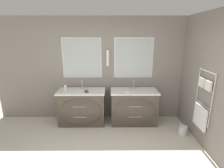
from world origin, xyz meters
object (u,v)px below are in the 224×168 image
at_px(vanity_right, 134,107).
at_px(amenity_bowl, 86,91).
at_px(vanity_left, 82,107).
at_px(waste_bin, 183,130).
at_px(toiletry_bottle, 65,88).

relative_size(vanity_right, amenity_bowl, 11.16).
height_order(vanity_right, amenity_bowl, amenity_bowl).
relative_size(vanity_left, vanity_right, 1.00).
bearing_deg(amenity_bowl, vanity_left, 143.84).
distance_m(vanity_left, waste_bin, 2.41).
xyz_separation_m(vanity_left, amenity_bowl, (0.14, -0.10, 0.45)).
xyz_separation_m(vanity_left, waste_bin, (2.32, -0.56, -0.32)).
distance_m(toiletry_bottle, amenity_bowl, 0.51).
bearing_deg(amenity_bowl, waste_bin, -11.73).
xyz_separation_m(toiletry_bottle, amenity_bowl, (0.50, -0.04, -0.06)).
xyz_separation_m(vanity_right, waste_bin, (1.04, -0.56, -0.32)).
relative_size(vanity_left, waste_bin, 5.67).
distance_m(vanity_right, toiletry_bottle, 1.73).
distance_m(vanity_left, vanity_right, 1.29).
height_order(vanity_right, toiletry_bottle, toiletry_bottle).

